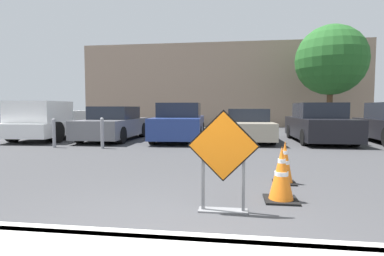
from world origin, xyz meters
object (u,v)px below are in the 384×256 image
traffic_cone_nearest (281,174)px  traffic_cone_second (285,163)px  parked_car_nearest (114,124)px  bollard_second (54,132)px  pickup_truck (51,122)px  parked_car_second (180,123)px  parked_car_third (247,125)px  road_closed_sign (223,157)px  parked_car_fourth (319,124)px  bollard_nearest (102,132)px

traffic_cone_nearest → traffic_cone_second: bearing=77.9°
parked_car_nearest → bollard_second: 2.89m
pickup_truck → traffic_cone_nearest: bearing=135.7°
parked_car_second → traffic_cone_nearest: bearing=106.9°
traffic_cone_second → parked_car_third: parked_car_third is taller
pickup_truck → parked_car_third: (8.41, 0.70, -0.12)m
road_closed_sign → pickup_truck: 11.20m
bollard_second → parked_car_second: bearing=36.0°
road_closed_sign → parked_car_second: parked_car_second is taller
road_closed_sign → traffic_cone_second: (1.06, 1.66, -0.36)m
traffic_cone_second → traffic_cone_nearest: bearing=-102.1°
pickup_truck → parked_car_nearest: 2.80m
road_closed_sign → parked_car_fourth: size_ratio=0.31×
road_closed_sign → parked_car_nearest: bearing=120.4°
bollard_second → road_closed_sign: bearing=-43.5°
traffic_cone_nearest → bollard_second: size_ratio=0.81×
road_closed_sign → pickup_truck: pickup_truck is taller
parked_car_second → bollard_second: parked_car_second is taller
pickup_truck → bollard_nearest: 4.29m
parked_car_third → bollard_nearest: parked_car_third is taller
road_closed_sign → parked_car_nearest: 9.65m
parked_car_fourth → bollard_second: parked_car_fourth is taller
road_closed_sign → bollard_nearest: road_closed_sign is taller
pickup_truck → parked_car_third: bearing=-178.1°
road_closed_sign → parked_car_fourth: bearing=67.7°
parked_car_second → bollard_second: (-3.87, -2.81, -0.20)m
parked_car_nearest → parked_car_fourth: bearing=-178.1°
traffic_cone_nearest → parked_car_third: bearing=90.7°
parked_car_nearest → bollard_second: size_ratio=4.38×
parked_car_nearest → parked_car_fourth: 8.44m
pickup_truck → traffic_cone_second: bearing=140.6°
parked_car_second → traffic_cone_second: bearing=111.3°
traffic_cone_second → parked_car_nearest: (-5.94, 6.66, 0.29)m
pickup_truck → parked_car_second: 5.61m
parked_car_third → road_closed_sign: bearing=84.4°
pickup_truck → parked_car_third: pickup_truck is taller
traffic_cone_nearest → pickup_truck: (-8.51, 7.54, 0.34)m
pickup_truck → parked_car_nearest: bearing=-179.4°
traffic_cone_second → bollard_second: bearing=150.4°
bollard_nearest → parked_car_nearest: bearing=104.2°
parked_car_third → parked_car_fourth: (2.81, -0.20, 0.09)m
traffic_cone_nearest → traffic_cone_second: 1.07m
traffic_cone_second → pickup_truck: (-8.73, 6.49, 0.36)m
traffic_cone_nearest → traffic_cone_second: traffic_cone_nearest is taller
traffic_cone_nearest → pickup_truck: size_ratio=0.16×
traffic_cone_nearest → bollard_second: bollard_second is taller
traffic_cone_second → pickup_truck: 10.89m
parked_car_nearest → parked_car_second: parked_car_second is taller
bollard_second → traffic_cone_second: bearing=-29.6°
traffic_cone_second → parked_car_fourth: 7.43m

